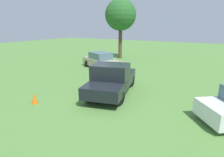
# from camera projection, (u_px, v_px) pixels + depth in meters

# --- Properties ---
(ground_plane) EXTENTS (80.00, 80.00, 0.00)m
(ground_plane) POSITION_uv_depth(u_px,v_px,m) (107.00, 97.00, 10.39)
(ground_plane) COLOR #54843D
(pickup_truck) EXTENTS (5.12, 3.13, 1.78)m
(pickup_truck) POSITION_uv_depth(u_px,v_px,m) (111.00, 79.00, 10.65)
(pickup_truck) COLOR black
(pickup_truck) RESTS_ON ground_plane
(sedan_far) EXTENTS (3.35, 4.79, 1.47)m
(sedan_far) POSITION_uv_depth(u_px,v_px,m) (102.00, 61.00, 17.32)
(sedan_far) COLOR black
(sedan_far) RESTS_ON ground_plane
(tree_back_left) EXTENTS (3.59, 3.59, 6.84)m
(tree_back_left) POSITION_uv_depth(u_px,v_px,m) (121.00, 15.00, 21.63)
(tree_back_left) COLOR brown
(tree_back_left) RESTS_ON ground_plane
(traffic_cone) EXTENTS (0.32, 0.32, 0.55)m
(traffic_cone) POSITION_uv_depth(u_px,v_px,m) (34.00, 98.00, 9.50)
(traffic_cone) COLOR orange
(traffic_cone) RESTS_ON ground_plane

